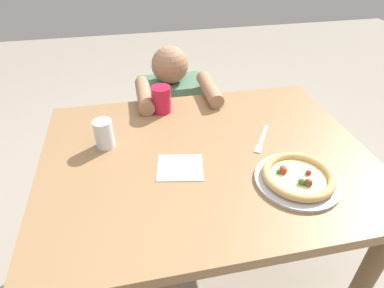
{
  "coord_description": "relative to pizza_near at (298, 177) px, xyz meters",
  "views": [
    {
      "loc": [
        -0.25,
        -0.93,
        1.49
      ],
      "look_at": [
        -0.05,
        0.03,
        0.78
      ],
      "focal_mm": 30.33,
      "sensor_mm": 36.0,
      "label": 1
    }
  ],
  "objects": [
    {
      "name": "ground_plane",
      "position": [
        -0.26,
        0.21,
        -0.77
      ],
      "size": [
        8.0,
        8.0,
        0.0
      ],
      "primitive_type": "plane",
      "color": "#9E9384"
    },
    {
      "name": "dining_table",
      "position": [
        -0.26,
        0.21,
        -0.13
      ],
      "size": [
        1.22,
        0.94,
        0.75
      ],
      "color": "#936D47",
      "rests_on": "ground"
    },
    {
      "name": "pizza_near",
      "position": [
        0.0,
        0.0,
        0.0
      ],
      "size": [
        0.29,
        0.29,
        0.04
      ],
      "color": "#B7B7BC",
      "rests_on": "dining_table"
    },
    {
      "name": "drink_cup_colored",
      "position": [
        -0.38,
        0.56,
        0.04
      ],
      "size": [
        0.09,
        0.09,
        0.12
      ],
      "color": "red",
      "rests_on": "dining_table"
    },
    {
      "name": "water_cup_clear",
      "position": [
        -0.63,
        0.34,
        0.04
      ],
      "size": [
        0.07,
        0.07,
        0.11
      ],
      "color": "silver",
      "rests_on": "dining_table"
    },
    {
      "name": "paper_napkin",
      "position": [
        -0.37,
        0.15,
        -0.02
      ],
      "size": [
        0.18,
        0.17,
        0.0
      ],
      "primitive_type": "cube",
      "rotation": [
        0.0,
        0.0,
        -0.18
      ],
      "color": "white",
      "rests_on": "dining_table"
    },
    {
      "name": "fork",
      "position": [
        -0.03,
        0.25,
        -0.02
      ],
      "size": [
        0.12,
        0.18,
        0.0
      ],
      "color": "silver",
      "rests_on": "dining_table"
    },
    {
      "name": "diner_seated",
      "position": [
        -0.29,
        0.89,
        -0.34
      ],
      "size": [
        0.39,
        0.51,
        0.93
      ],
      "color": "#333847",
      "rests_on": "ground"
    }
  ]
}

